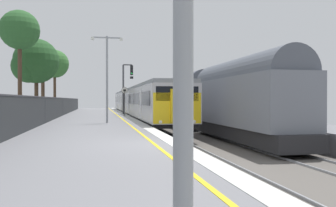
{
  "coord_description": "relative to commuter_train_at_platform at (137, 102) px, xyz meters",
  "views": [
    {
      "loc": [
        -2.18,
        -11.79,
        1.47
      ],
      "look_at": [
        1.66,
        7.89,
        1.27
      ],
      "focal_mm": 38.44,
      "sensor_mm": 36.0,
      "label": 1
    }
  ],
  "objects": [
    {
      "name": "ground",
      "position": [
        0.54,
        -28.53,
        -1.88
      ],
      "size": [
        17.4,
        110.0,
        1.21
      ],
      "color": "slate"
    },
    {
      "name": "commuter_train_at_platform",
      "position": [
        0.0,
        0.0,
        0.0
      ],
      "size": [
        2.83,
        42.67,
        3.81
      ],
      "color": "#B7B7BC",
      "rests_on": "ground"
    },
    {
      "name": "freight_train_adjacent_track",
      "position": [
        4.0,
        -7.25,
        0.39
      ],
      "size": [
        2.6,
        39.53,
        4.85
      ],
      "color": "#232326",
      "rests_on": "ground"
    },
    {
      "name": "signal_gantry",
      "position": [
        -1.48,
        -3.55,
        1.92
      ],
      "size": [
        1.1,
        0.24,
        5.12
      ],
      "color": "#47474C",
      "rests_on": "ground"
    },
    {
      "name": "speed_limit_sign",
      "position": [
        -1.85,
        -6.78,
        0.43
      ],
      "size": [
        0.59,
        0.08,
        2.66
      ],
      "color": "#59595B",
      "rests_on": "ground"
    },
    {
      "name": "platform_lamp_mid",
      "position": [
        -3.71,
        -17.14,
        2.01
      ],
      "size": [
        2.0,
        0.2,
        5.53
      ],
      "color": "#93999E",
      "rests_on": "ground"
    },
    {
      "name": "background_tree_left",
      "position": [
        -9.47,
        5.91,
        4.57
      ],
      "size": [
        3.45,
        3.45,
        7.66
      ],
      "color": "#473323",
      "rests_on": "ground"
    },
    {
      "name": "background_tree_centre",
      "position": [
        -9.87,
        -12.54,
        5.2
      ],
      "size": [
        2.87,
        2.87,
        8.02
      ],
      "color": "#473323",
      "rests_on": "ground"
    },
    {
      "name": "background_tree_right",
      "position": [
        -9.62,
        -8.12,
        3.38
      ],
      "size": [
        3.89,
        3.82,
        6.71
      ],
      "color": "#473323",
      "rests_on": "ground"
    },
    {
      "name": "background_tree_back",
      "position": [
        -9.88,
        -1.12,
        3.54
      ],
      "size": [
        2.8,
        2.8,
        6.33
      ],
      "color": "#473323",
      "rests_on": "ground"
    }
  ]
}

